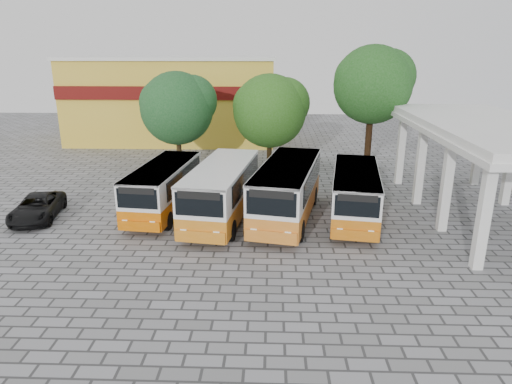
{
  "coord_description": "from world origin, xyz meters",
  "views": [
    {
      "loc": [
        -1.12,
        -20.77,
        9.22
      ],
      "look_at": [
        -1.95,
        3.37,
        1.5
      ],
      "focal_mm": 32.0,
      "sensor_mm": 36.0,
      "label": 1
    }
  ],
  "objects_px": {
    "parked_car": "(37,207)",
    "bus_far_left": "(164,186)",
    "bus_centre_left": "(222,189)",
    "bus_far_right": "(355,192)",
    "bus_centre_right": "(287,188)"
  },
  "relations": [
    {
      "from": "bus_far_left",
      "to": "parked_car",
      "type": "bearing_deg",
      "value": -163.43
    },
    {
      "from": "bus_centre_right",
      "to": "parked_car",
      "type": "bearing_deg",
      "value": -166.95
    },
    {
      "from": "bus_centre_left",
      "to": "bus_far_right",
      "type": "xyz_separation_m",
      "value": [
        7.32,
        0.22,
        -0.16
      ]
    },
    {
      "from": "bus_centre_left",
      "to": "bus_centre_right",
      "type": "relative_size",
      "value": 0.97
    },
    {
      "from": "parked_car",
      "to": "bus_far_left",
      "type": "bearing_deg",
      "value": 0.75
    },
    {
      "from": "bus_centre_right",
      "to": "bus_far_right",
      "type": "distance_m",
      "value": 3.75
    },
    {
      "from": "bus_centre_right",
      "to": "parked_car",
      "type": "height_order",
      "value": "bus_centre_right"
    },
    {
      "from": "bus_far_left",
      "to": "bus_far_right",
      "type": "height_order",
      "value": "bus_far_right"
    },
    {
      "from": "bus_centre_right",
      "to": "bus_far_right",
      "type": "xyz_separation_m",
      "value": [
        3.74,
        0.09,
        -0.2
      ]
    },
    {
      "from": "bus_far_left",
      "to": "bus_centre_left",
      "type": "height_order",
      "value": "bus_centre_left"
    },
    {
      "from": "bus_far_right",
      "to": "bus_centre_left",
      "type": "bearing_deg",
      "value": -169.3
    },
    {
      "from": "bus_far_left",
      "to": "bus_centre_right",
      "type": "relative_size",
      "value": 0.87
    },
    {
      "from": "bus_centre_left",
      "to": "bus_far_right",
      "type": "relative_size",
      "value": 1.09
    },
    {
      "from": "bus_far_left",
      "to": "bus_centre_right",
      "type": "bearing_deg",
      "value": -1.03
    },
    {
      "from": "bus_centre_left",
      "to": "parked_car",
      "type": "relative_size",
      "value": 1.88
    }
  ]
}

